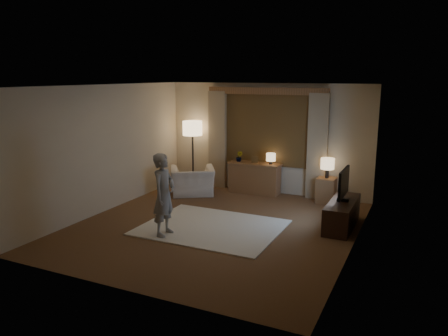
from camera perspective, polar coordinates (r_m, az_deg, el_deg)
The scene contains 13 objects.
room at distance 8.38m, azimuth 0.38°, elevation 2.10°, with size 5.04×5.54×2.64m.
rug at distance 8.19m, azimuth -1.63°, elevation -7.74°, with size 2.50×2.00×0.02m, color #F0E2CA.
sideboard at distance 10.46m, azimuth 4.00°, elevation -1.41°, with size 1.20×0.40×0.70m, color brown.
picture_frame at distance 10.36m, azimuth 4.04°, elevation 1.01°, with size 0.16×0.02×0.20m, color brown.
plant at distance 10.50m, azimuth 2.01°, elevation 1.45°, with size 0.17×0.13×0.30m, color #999999.
table_lamp_sideboard at distance 10.21m, azimuth 6.14°, elevation 1.36°, with size 0.22×0.22×0.30m.
floor_lamp at distance 10.92m, azimuth -4.14°, elevation 4.74°, with size 0.48×0.48×1.66m.
armchair at distance 10.34m, azimuth -4.14°, elevation -1.72°, with size 1.00×0.87×0.65m, color beige.
side_table at distance 9.96m, azimuth 13.20°, elevation -2.82°, with size 0.40×0.40×0.56m, color brown.
table_lamp_side at distance 9.83m, azimuth 13.37°, elevation 0.49°, with size 0.30×0.30×0.44m.
tv_stand at distance 8.46m, azimuth 15.15°, elevation -5.82°, with size 0.45×1.40×0.50m, color black.
tv at distance 8.30m, azimuth 15.36°, elevation -1.97°, with size 0.21×0.84×0.61m.
person at distance 7.67m, azimuth -7.86°, elevation -3.46°, with size 0.53×0.35×1.46m, color gray.
Camera 1 is at (3.46, -6.99, 2.79)m, focal length 35.00 mm.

